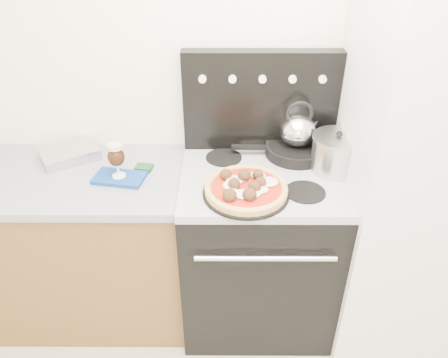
{
  "coord_description": "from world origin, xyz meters",
  "views": [
    {
      "loc": [
        -0.09,
        -0.55,
        2.02
      ],
      "look_at": [
        -0.1,
        1.05,
        0.97
      ],
      "focal_mm": 35.0,
      "sensor_mm": 36.0,
      "label": 1
    }
  ],
  "objects_px": {
    "oven_mitt": "(119,178)",
    "tea_kettle": "(298,127)",
    "beer_glass": "(117,160)",
    "skillet": "(296,150)",
    "stock_pot": "(336,154)",
    "pizza_pan": "(246,193)",
    "fridge": "(415,172)",
    "pizza": "(246,187)",
    "base_cabinet": "(52,248)",
    "stove_body": "(258,250)"
  },
  "relations": [
    {
      "from": "oven_mitt",
      "to": "beer_glass",
      "type": "distance_m",
      "value": 0.1
    },
    {
      "from": "base_cabinet",
      "to": "tea_kettle",
      "type": "bearing_deg",
      "value": 7.03
    },
    {
      "from": "base_cabinet",
      "to": "stove_body",
      "type": "distance_m",
      "value": 1.11
    },
    {
      "from": "base_cabinet",
      "to": "fridge",
      "type": "relative_size",
      "value": 0.76
    },
    {
      "from": "base_cabinet",
      "to": "fridge",
      "type": "bearing_deg",
      "value": -1.59
    },
    {
      "from": "base_cabinet",
      "to": "stock_pot",
      "type": "distance_m",
      "value": 1.56
    },
    {
      "from": "skillet",
      "to": "stove_body",
      "type": "bearing_deg",
      "value": -134.58
    },
    {
      "from": "stove_body",
      "to": "tea_kettle",
      "type": "distance_m",
      "value": 0.68
    },
    {
      "from": "base_cabinet",
      "to": "pizza_pan",
      "type": "height_order",
      "value": "pizza_pan"
    },
    {
      "from": "base_cabinet",
      "to": "stove_body",
      "type": "height_order",
      "value": "stove_body"
    },
    {
      "from": "beer_glass",
      "to": "skillet",
      "type": "height_order",
      "value": "beer_glass"
    },
    {
      "from": "stove_body",
      "to": "tea_kettle",
      "type": "bearing_deg",
      "value": 45.42
    },
    {
      "from": "skillet",
      "to": "tea_kettle",
      "type": "height_order",
      "value": "tea_kettle"
    },
    {
      "from": "beer_glass",
      "to": "pizza_pan",
      "type": "bearing_deg",
      "value": -13.81
    },
    {
      "from": "base_cabinet",
      "to": "pizza",
      "type": "distance_m",
      "value": 1.17
    },
    {
      "from": "tea_kettle",
      "to": "stock_pot",
      "type": "distance_m",
      "value": 0.23
    },
    {
      "from": "tea_kettle",
      "to": "beer_glass",
      "type": "bearing_deg",
      "value": -171.55
    },
    {
      "from": "oven_mitt",
      "to": "skillet",
      "type": "bearing_deg",
      "value": 13.4
    },
    {
      "from": "stove_body",
      "to": "oven_mitt",
      "type": "bearing_deg",
      "value": -178.4
    },
    {
      "from": "pizza_pan",
      "to": "tea_kettle",
      "type": "relative_size",
      "value": 1.94
    },
    {
      "from": "oven_mitt",
      "to": "pizza",
      "type": "relative_size",
      "value": 0.65
    },
    {
      "from": "oven_mitt",
      "to": "beer_glass",
      "type": "relative_size",
      "value": 1.36
    },
    {
      "from": "fridge",
      "to": "skillet",
      "type": "distance_m",
      "value": 0.56
    },
    {
      "from": "fridge",
      "to": "tea_kettle",
      "type": "height_order",
      "value": "fridge"
    },
    {
      "from": "pizza_pan",
      "to": "stock_pot",
      "type": "height_order",
      "value": "stock_pot"
    },
    {
      "from": "beer_glass",
      "to": "skillet",
      "type": "bearing_deg",
      "value": 13.4
    },
    {
      "from": "fridge",
      "to": "pizza",
      "type": "height_order",
      "value": "fridge"
    },
    {
      "from": "base_cabinet",
      "to": "stock_pot",
      "type": "relative_size",
      "value": 6.37
    },
    {
      "from": "stove_body",
      "to": "pizza",
      "type": "distance_m",
      "value": 0.55
    },
    {
      "from": "oven_mitt",
      "to": "beer_glass",
      "type": "height_order",
      "value": "beer_glass"
    },
    {
      "from": "stove_body",
      "to": "skillet",
      "type": "relative_size",
      "value": 2.89
    },
    {
      "from": "base_cabinet",
      "to": "beer_glass",
      "type": "height_order",
      "value": "beer_glass"
    },
    {
      "from": "pizza_pan",
      "to": "pizza",
      "type": "height_order",
      "value": "pizza"
    },
    {
      "from": "stove_body",
      "to": "pizza",
      "type": "xyz_separation_m",
      "value": [
        -0.08,
        -0.16,
        0.52
      ]
    },
    {
      "from": "beer_glass",
      "to": "tea_kettle",
      "type": "bearing_deg",
      "value": 13.4
    },
    {
      "from": "pizza_pan",
      "to": "pizza",
      "type": "xyz_separation_m",
      "value": [
        0.0,
        0.0,
        0.03
      ]
    },
    {
      "from": "fridge",
      "to": "oven_mitt",
      "type": "distance_m",
      "value": 1.37
    },
    {
      "from": "skillet",
      "to": "tea_kettle",
      "type": "bearing_deg",
      "value": 0.0
    },
    {
      "from": "pizza_pan",
      "to": "stock_pot",
      "type": "distance_m",
      "value": 0.48
    },
    {
      "from": "base_cabinet",
      "to": "pizza",
      "type": "height_order",
      "value": "pizza"
    },
    {
      "from": "fridge",
      "to": "stock_pot",
      "type": "distance_m",
      "value": 0.36
    },
    {
      "from": "pizza_pan",
      "to": "skillet",
      "type": "height_order",
      "value": "skillet"
    },
    {
      "from": "skillet",
      "to": "stock_pot",
      "type": "height_order",
      "value": "stock_pot"
    },
    {
      "from": "base_cabinet",
      "to": "tea_kettle",
      "type": "distance_m",
      "value": 1.45
    },
    {
      "from": "base_cabinet",
      "to": "oven_mitt",
      "type": "distance_m",
      "value": 0.65
    },
    {
      "from": "fridge",
      "to": "tea_kettle",
      "type": "xyz_separation_m",
      "value": [
        -0.52,
        0.21,
        0.12
      ]
    },
    {
      "from": "stove_body",
      "to": "stock_pot",
      "type": "height_order",
      "value": "stock_pot"
    },
    {
      "from": "oven_mitt",
      "to": "stock_pot",
      "type": "distance_m",
      "value": 1.02
    },
    {
      "from": "stove_body",
      "to": "fridge",
      "type": "distance_m",
      "value": 0.87
    },
    {
      "from": "oven_mitt",
      "to": "tea_kettle",
      "type": "xyz_separation_m",
      "value": [
        0.85,
        0.2,
        0.16
      ]
    }
  ]
}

